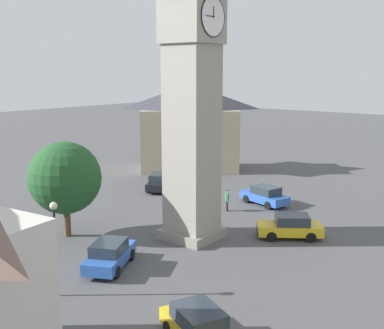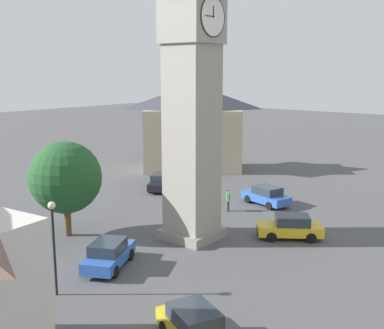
{
  "view_description": "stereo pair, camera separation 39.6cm",
  "coord_description": "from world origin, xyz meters",
  "px_view_note": "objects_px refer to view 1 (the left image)",
  "views": [
    {
      "loc": [
        23.23,
        18.01,
        10.55
      ],
      "look_at": [
        0.0,
        0.0,
        4.81
      ],
      "focal_mm": 44.57,
      "sensor_mm": 36.0,
      "label": 1
    },
    {
      "loc": [
        22.99,
        18.32,
        10.55
      ],
      "look_at": [
        0.0,
        0.0,
        4.81
      ],
      "focal_mm": 44.57,
      "sensor_mm": 36.0,
      "label": 2
    }
  ],
  "objects_px": {
    "car_silver_kerb": "(160,182)",
    "pedestrian": "(227,198)",
    "clock_tower": "(192,35)",
    "car_blue_kerb": "(200,328)",
    "lamp_post": "(55,233)",
    "tree": "(65,178)",
    "building_corner_back": "(190,126)",
    "car_white_side": "(290,226)",
    "car_black_far": "(265,195)",
    "car_red_corner": "(110,254)"
  },
  "relations": [
    {
      "from": "building_corner_back",
      "to": "lamp_post",
      "type": "relative_size",
      "value": 2.65
    },
    {
      "from": "car_blue_kerb",
      "to": "tree",
      "type": "height_order",
      "value": "tree"
    },
    {
      "from": "car_silver_kerb",
      "to": "pedestrian",
      "type": "xyz_separation_m",
      "value": [
        1.78,
        8.46,
        0.25
      ]
    },
    {
      "from": "lamp_post",
      "to": "pedestrian",
      "type": "bearing_deg",
      "value": -174.98
    },
    {
      "from": "car_blue_kerb",
      "to": "lamp_post",
      "type": "distance_m",
      "value": 8.3
    },
    {
      "from": "car_red_corner",
      "to": "car_white_side",
      "type": "distance_m",
      "value": 11.83
    },
    {
      "from": "tree",
      "to": "building_corner_back",
      "type": "xyz_separation_m",
      "value": [
        -22.0,
        -7.07,
        0.85
      ]
    },
    {
      "from": "pedestrian",
      "to": "car_blue_kerb",
      "type": "bearing_deg",
      "value": 30.39
    },
    {
      "from": "car_white_side",
      "to": "pedestrian",
      "type": "bearing_deg",
      "value": -111.1
    },
    {
      "from": "pedestrian",
      "to": "car_black_far",
      "type": "bearing_deg",
      "value": 157.73
    },
    {
      "from": "clock_tower",
      "to": "pedestrian",
      "type": "relative_size",
      "value": 12.86
    },
    {
      "from": "car_blue_kerb",
      "to": "car_white_side",
      "type": "distance_m",
      "value": 13.78
    },
    {
      "from": "tree",
      "to": "lamp_post",
      "type": "height_order",
      "value": "tree"
    },
    {
      "from": "car_blue_kerb",
      "to": "building_corner_back",
      "type": "xyz_separation_m",
      "value": [
        -26.89,
        -21.53,
        3.97
      ]
    },
    {
      "from": "car_black_far",
      "to": "car_silver_kerb",
      "type": "bearing_deg",
      "value": -80.79
    },
    {
      "from": "pedestrian",
      "to": "lamp_post",
      "type": "xyz_separation_m",
      "value": [
        16.76,
        1.47,
        2.13
      ]
    },
    {
      "from": "car_silver_kerb",
      "to": "building_corner_back",
      "type": "height_order",
      "value": "building_corner_back"
    },
    {
      "from": "tree",
      "to": "clock_tower",
      "type": "bearing_deg",
      "value": 125.96
    },
    {
      "from": "car_black_far",
      "to": "car_blue_kerb",
      "type": "bearing_deg",
      "value": 22.44
    },
    {
      "from": "clock_tower",
      "to": "car_silver_kerb",
      "type": "xyz_separation_m",
      "value": [
        -8.14,
        -9.97,
        -11.97
      ]
    },
    {
      "from": "car_red_corner",
      "to": "car_black_far",
      "type": "xyz_separation_m",
      "value": [
        -16.33,
        0.43,
        0.0
      ]
    },
    {
      "from": "clock_tower",
      "to": "car_blue_kerb",
      "type": "bearing_deg",
      "value": 39.21
    },
    {
      "from": "clock_tower",
      "to": "car_red_corner",
      "type": "relative_size",
      "value": 4.89
    },
    {
      "from": "car_white_side",
      "to": "building_corner_back",
      "type": "bearing_deg",
      "value": -125.65
    },
    {
      "from": "car_red_corner",
      "to": "car_white_side",
      "type": "bearing_deg",
      "value": 151.77
    },
    {
      "from": "pedestrian",
      "to": "car_red_corner",
      "type": "bearing_deg",
      "value": 4.22
    },
    {
      "from": "clock_tower",
      "to": "lamp_post",
      "type": "height_order",
      "value": "clock_tower"
    },
    {
      "from": "pedestrian",
      "to": "tree",
      "type": "xyz_separation_m",
      "value": [
        11.13,
        -5.06,
        2.87
      ]
    },
    {
      "from": "car_silver_kerb",
      "to": "car_red_corner",
      "type": "relative_size",
      "value": 1.0
    },
    {
      "from": "car_silver_kerb",
      "to": "building_corner_back",
      "type": "relative_size",
      "value": 0.36
    },
    {
      "from": "clock_tower",
      "to": "car_silver_kerb",
      "type": "bearing_deg",
      "value": -129.23
    },
    {
      "from": "building_corner_back",
      "to": "lamp_post",
      "type": "height_order",
      "value": "building_corner_back"
    },
    {
      "from": "clock_tower",
      "to": "car_blue_kerb",
      "type": "relative_size",
      "value": 4.88
    },
    {
      "from": "clock_tower",
      "to": "car_blue_kerb",
      "type": "height_order",
      "value": "clock_tower"
    },
    {
      "from": "lamp_post",
      "to": "car_silver_kerb",
      "type": "bearing_deg",
      "value": -151.83
    },
    {
      "from": "car_black_far",
      "to": "pedestrian",
      "type": "relative_size",
      "value": 2.62
    },
    {
      "from": "car_white_side",
      "to": "building_corner_back",
      "type": "relative_size",
      "value": 0.35
    },
    {
      "from": "car_silver_kerb",
      "to": "pedestrian",
      "type": "relative_size",
      "value": 2.62
    },
    {
      "from": "car_white_side",
      "to": "lamp_post",
      "type": "height_order",
      "value": "lamp_post"
    },
    {
      "from": "building_corner_back",
      "to": "car_silver_kerb",
      "type": "bearing_deg",
      "value": 22.02
    },
    {
      "from": "tree",
      "to": "car_white_side",
      "type": "bearing_deg",
      "value": 126.5
    },
    {
      "from": "car_white_side",
      "to": "car_silver_kerb",
      "type": "bearing_deg",
      "value": -106.03
    },
    {
      "from": "clock_tower",
      "to": "car_white_side",
      "type": "height_order",
      "value": "clock_tower"
    },
    {
      "from": "clock_tower",
      "to": "car_black_far",
      "type": "height_order",
      "value": "clock_tower"
    },
    {
      "from": "car_blue_kerb",
      "to": "tree",
      "type": "relative_size",
      "value": 0.72
    },
    {
      "from": "car_blue_kerb",
      "to": "car_black_far",
      "type": "distance_m",
      "value": 20.99
    },
    {
      "from": "car_blue_kerb",
      "to": "tree",
      "type": "bearing_deg",
      "value": -108.69
    },
    {
      "from": "car_black_far",
      "to": "building_corner_back",
      "type": "distance_m",
      "value": 15.96
    },
    {
      "from": "car_blue_kerb",
      "to": "pedestrian",
      "type": "height_order",
      "value": "pedestrian"
    },
    {
      "from": "car_silver_kerb",
      "to": "car_black_far",
      "type": "xyz_separation_m",
      "value": [
        -1.6,
        9.84,
        0.0
      ]
    }
  ]
}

